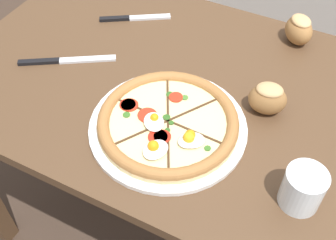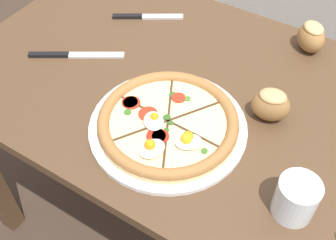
{
  "view_description": "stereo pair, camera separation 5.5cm",
  "coord_description": "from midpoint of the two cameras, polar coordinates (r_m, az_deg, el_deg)",
  "views": [
    {
      "loc": [
        0.23,
        -0.71,
        1.48
      ],
      "look_at": [
        -0.05,
        -0.15,
        0.77
      ],
      "focal_mm": 45.0,
      "sensor_mm": 36.0,
      "label": 1
    },
    {
      "loc": [
        0.28,
        -0.68,
        1.48
      ],
      "look_at": [
        -0.05,
        -0.15,
        0.77
      ],
      "focal_mm": 45.0,
      "sensor_mm": 36.0,
      "label": 2
    }
  ],
  "objects": [
    {
      "name": "bread_piece_near",
      "position": [
        1.23,
        20.07,
        10.55
      ],
      "size": [
        0.11,
        0.11,
        0.08
      ],
      "rotation": [
        0.0,
        0.0,
        2.34
      ],
      "color": "#A3703D",
      "rests_on": "dining_table"
    },
    {
      "name": "ground_plane",
      "position": [
        1.65,
        5.46,
        -15.38
      ],
      "size": [
        12.0,
        12.0,
        0.0
      ],
      "primitive_type": "plane",
      "color": "#3D2D23"
    },
    {
      "name": "bread_piece_far",
      "position": [
        1.0,
        15.29,
        1.99
      ],
      "size": [
        0.1,
        0.09,
        0.08
      ],
      "rotation": [
        0.0,
        0.0,
        0.22
      ],
      "color": "olive",
      "rests_on": "dining_table"
    },
    {
      "name": "pizza",
      "position": [
        0.96,
        1.62,
        -0.51
      ],
      "size": [
        0.36,
        0.36,
        0.05
      ],
      "color": "white",
      "rests_on": "dining_table"
    },
    {
      "name": "dining_table",
      "position": [
        1.12,
        7.75,
        -0.92
      ],
      "size": [
        1.39,
        0.76,
        0.74
      ],
      "color": "#513823",
      "rests_on": "ground_plane"
    },
    {
      "name": "knife_main",
      "position": [
        1.3,
        -1.65,
        13.8
      ],
      "size": [
        0.19,
        0.13,
        0.01
      ],
      "rotation": [
        0.0,
        0.0,
        0.56
      ],
      "color": "silver",
      "rests_on": "dining_table"
    },
    {
      "name": "knife_spare",
      "position": [
        1.18,
        -11.16,
        8.6
      ],
      "size": [
        0.23,
        0.15,
        0.01
      ],
      "rotation": [
        0.0,
        0.0,
        0.56
      ],
      "color": "silver",
      "rests_on": "dining_table"
    },
    {
      "name": "water_glass",
      "position": [
        0.86,
        18.65,
        -10.28
      ],
      "size": [
        0.08,
        0.08,
        0.09
      ],
      "color": "white",
      "rests_on": "dining_table"
    }
  ]
}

